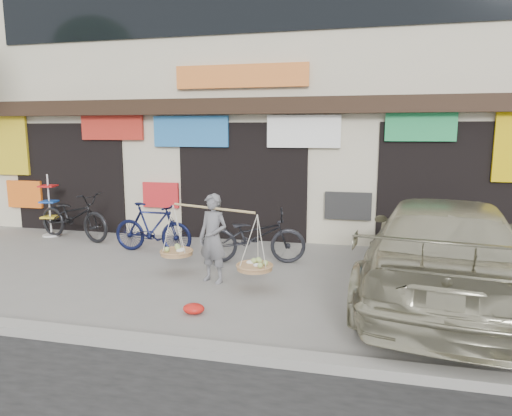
% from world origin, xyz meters
% --- Properties ---
extents(ground, '(70.00, 70.00, 0.00)m').
position_xyz_m(ground, '(0.00, 0.00, 0.00)').
color(ground, gray).
rests_on(ground, ground).
extents(kerb, '(70.00, 0.25, 0.12)m').
position_xyz_m(kerb, '(0.00, -2.00, 0.06)').
color(kerb, gray).
rests_on(kerb, ground).
extents(shophouse_block, '(14.00, 6.32, 7.00)m').
position_xyz_m(shophouse_block, '(-0.00, 6.42, 3.45)').
color(shophouse_block, beige).
rests_on(shophouse_block, ground).
extents(street_vendor, '(2.11, 1.10, 1.49)m').
position_xyz_m(street_vendor, '(0.31, 0.45, 0.68)').
color(street_vendor, slate).
rests_on(street_vendor, ground).
extents(bike_0, '(2.24, 1.24, 1.12)m').
position_xyz_m(bike_0, '(-3.83, 2.61, 0.56)').
color(bike_0, black).
rests_on(bike_0, ground).
extents(bike_1, '(1.75, 0.54, 1.05)m').
position_xyz_m(bike_1, '(-1.53, 1.97, 0.52)').
color(bike_1, black).
rests_on(bike_1, ground).
extents(bike_2, '(2.08, 1.08, 1.04)m').
position_xyz_m(bike_2, '(0.70, 1.71, 0.52)').
color(bike_2, black).
rests_on(bike_2, ground).
extents(suv, '(2.92, 5.57, 1.54)m').
position_xyz_m(suv, '(3.90, 0.48, 0.77)').
color(suv, '#ACA88B').
rests_on(suv, ground).
extents(display_rack, '(0.42, 0.42, 1.50)m').
position_xyz_m(display_rack, '(-4.61, 2.80, 0.60)').
color(display_rack, silver).
rests_on(display_rack, ground).
extents(red_bag, '(0.31, 0.25, 0.14)m').
position_xyz_m(red_bag, '(0.47, -0.91, 0.07)').
color(red_bag, red).
rests_on(red_bag, ground).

